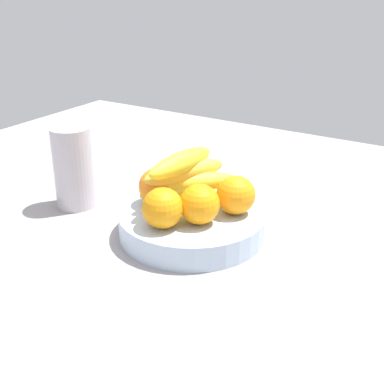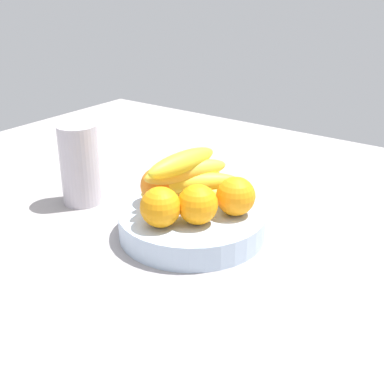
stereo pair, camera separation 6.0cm
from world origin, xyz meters
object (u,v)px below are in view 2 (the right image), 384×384
orange_center (202,177)px  fruit_bowl (192,223)px  orange_front_right (236,196)px  orange_back_right (160,207)px  thermos_tumbler (80,165)px  banana_bunch (187,178)px  orange_back_left (159,185)px  orange_front_left (199,205)px

orange_center → fruit_bowl: bearing=-67.3°
orange_front_right → orange_back_right: size_ratio=1.00×
thermos_tumbler → orange_front_right: bearing=9.4°
orange_center → orange_back_right: (2.14, -15.58, 0.00)cm
banana_bunch → thermos_tumbler: thermos_tumbler is taller
orange_center → orange_back_left: (-4.13, -8.27, 0.00)cm
orange_front_left → banana_bunch: bearing=141.1°
orange_front_left → orange_center: 13.01cm
orange_front_right → banana_bunch: bearing=-170.6°
orange_back_right → thermos_tumbler: thermos_tumbler is taller
orange_front_left → orange_front_right: same height
orange_back_left → banana_bunch: banana_bunch is taller
fruit_bowl → orange_front_right: orange_front_right is taller
orange_front_left → thermos_tumbler: thermos_tumbler is taller
orange_center → orange_back_left: size_ratio=1.00×
fruit_bowl → thermos_tumbler: (-27.55, -1.83, 6.16)cm
orange_center → banana_bunch: bearing=-85.0°
orange_back_right → thermos_tumbler: (-26.39, 5.86, 0.25)cm
fruit_bowl → banana_bunch: bearing=141.2°
orange_front_right → banana_bunch: 10.05cm
orange_front_left → thermos_tumbler: (-31.32, 1.21, 0.25)cm
fruit_bowl → banana_bunch: 8.44cm
orange_front_left → banana_bunch: banana_bunch is taller
orange_back_left → thermos_tumbler: bearing=-175.9°
orange_center → orange_back_right: size_ratio=1.00×
fruit_bowl → orange_back_left: (-7.42, -0.38, 5.92)cm
orange_front_left → orange_back_right: 6.77cm
fruit_bowl → orange_front_left: size_ratio=3.81×
orange_front_right → orange_center: (-10.25, 4.02, 0.00)cm
thermos_tumbler → fruit_bowl: bearing=3.8°
orange_back_left → orange_back_right: size_ratio=1.00×
orange_front_left → orange_back_right: (-4.92, -4.65, 0.00)cm
fruit_bowl → orange_front_right: bearing=29.0°
orange_back_right → orange_front_left: bearing=43.4°
orange_front_left → orange_back_left: same height
fruit_bowl → orange_back_left: size_ratio=3.81×
orange_front_left → orange_back_left: 11.50cm
fruit_bowl → orange_back_right: 9.77cm
banana_bunch → thermos_tumbler: 25.13cm
orange_back_left → fruit_bowl: bearing=2.9°
orange_front_right → orange_back_left: size_ratio=1.00×
fruit_bowl → orange_back_right: bearing=-98.6°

